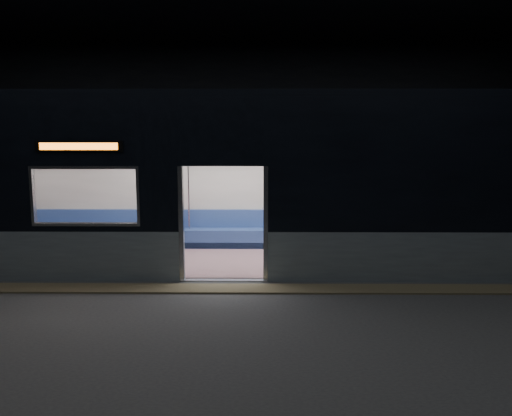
{
  "coord_description": "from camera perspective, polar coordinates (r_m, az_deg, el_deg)",
  "views": [
    {
      "loc": [
        0.67,
        -8.26,
        2.76
      ],
      "look_at": [
        0.56,
        2.3,
        1.12
      ],
      "focal_mm": 38.0,
      "sensor_mm": 36.0,
      "label": 1
    }
  ],
  "objects": [
    {
      "name": "station_floor",
      "position": [
        8.74,
        -3.87,
        -9.67
      ],
      "size": [
        24.0,
        14.0,
        0.01
      ],
      "primitive_type": "cube",
      "color": "#47494C",
      "rests_on": "ground"
    },
    {
      "name": "station_envelope",
      "position": [
        8.34,
        -4.14,
        15.0
      ],
      "size": [
        24.0,
        14.0,
        5.0
      ],
      "color": "black",
      "rests_on": "station_floor"
    },
    {
      "name": "tactile_strip",
      "position": [
        9.25,
        -3.61,
        -8.47
      ],
      "size": [
        22.8,
        0.5,
        0.03
      ],
      "primitive_type": "cube",
      "color": "#8C7F59",
      "rests_on": "station_floor"
    },
    {
      "name": "metro_car",
      "position": [
        10.86,
        -2.94,
        3.96
      ],
      "size": [
        18.0,
        3.04,
        3.35
      ],
      "color": "#92A4AE",
      "rests_on": "station_floor"
    },
    {
      "name": "passenger",
      "position": [
        12.15,
        -9.39,
        -0.42
      ],
      "size": [
        0.44,
        0.76,
        1.46
      ],
      "rotation": [
        0.0,
        0.0,
        0.07
      ],
      "color": "black",
      "rests_on": "metro_car"
    },
    {
      "name": "handbag",
      "position": [
        11.93,
        -9.5,
        -1.25
      ],
      "size": [
        0.34,
        0.3,
        0.16
      ],
      "primitive_type": "cube",
      "rotation": [
        0.0,
        0.0,
        0.08
      ],
      "color": "black",
      "rests_on": "passenger"
    },
    {
      "name": "transit_map",
      "position": [
        12.21,
        4.33,
        2.8
      ],
      "size": [
        1.04,
        0.03,
        0.68
      ],
      "primitive_type": "cube",
      "color": "white",
      "rests_on": "metro_car"
    }
  ]
}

